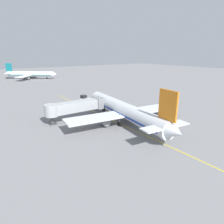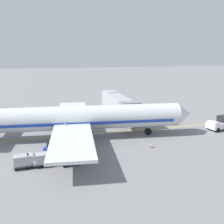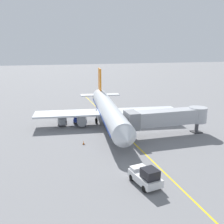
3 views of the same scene
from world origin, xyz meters
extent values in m
plane|color=slate|center=(0.00, 0.00, 0.00)|extent=(400.00, 400.00, 0.00)
cube|color=gold|center=(0.00, 0.00, 0.00)|extent=(0.24, 80.00, 0.01)
cylinder|color=silver|center=(1.45, -1.24, 3.29)|extent=(7.60, 32.21, 3.70)
cube|color=#193899|center=(1.45, -1.24, 2.82)|extent=(7.32, 29.68, 0.44)
cone|color=silver|center=(3.56, 15.83, 3.29)|extent=(3.89, 2.83, 3.63)
cube|color=black|center=(3.34, 14.05, 3.93)|extent=(2.89, 1.43, 0.60)
cube|color=silver|center=(1.33, -2.23, 2.64)|extent=(30.41, 8.85, 0.36)
cylinder|color=gray|center=(-4.03, -0.76, 1.39)|extent=(2.38, 3.42, 2.00)
cylinder|color=gray|center=(6.88, -2.11, 1.39)|extent=(2.38, 3.42, 2.00)
cylinder|color=black|center=(2.83, 9.88, 0.55)|extent=(0.58, 1.15, 1.10)
cylinder|color=gray|center=(2.83, 9.88, 2.10)|extent=(0.24, 0.24, 2.00)
cylinder|color=black|center=(-1.08, -2.94, 0.55)|extent=(0.58, 1.15, 1.10)
cylinder|color=gray|center=(-1.08, -2.94, 2.10)|extent=(0.24, 0.24, 2.00)
cylinder|color=black|center=(3.49, -3.51, 0.55)|extent=(0.58, 1.15, 1.10)
cylinder|color=gray|center=(3.49, -3.51, 2.10)|extent=(0.24, 0.24, 2.00)
cube|color=#A8AAAF|center=(-6.55, 7.75, 3.49)|extent=(14.10, 2.80, 2.60)
cube|color=gray|center=(-0.30, 7.75, 3.49)|extent=(2.00, 3.50, 2.99)
cylinder|color=#A8AAAF|center=(-13.60, 7.75, 3.49)|extent=(3.36, 3.36, 2.86)
cylinder|color=#4C4C51|center=(-13.60, 7.75, 1.09)|extent=(0.70, 0.70, 2.19)
cube|color=#38383A|center=(-13.60, 7.75, 0.08)|extent=(1.80, 1.80, 0.16)
cube|color=silver|center=(3.63, 22.93, 0.85)|extent=(2.91, 4.71, 0.90)
cube|color=black|center=(3.46, 23.90, 1.85)|extent=(1.94, 2.10, 1.10)
cube|color=silver|center=(3.89, 21.41, 1.48)|extent=(2.03, 1.40, 0.36)
cylinder|color=black|center=(4.79, 21.68, 0.40)|extent=(0.48, 0.85, 0.80)
cylinder|color=black|center=(2.95, 21.36, 0.40)|extent=(0.48, 0.85, 0.80)
cylinder|color=black|center=(2.47, 24.18, 0.40)|extent=(0.48, 0.85, 0.80)
cube|color=silver|center=(10.15, -7.77, 0.63)|extent=(1.33, 2.56, 0.70)
cube|color=silver|center=(10.12, -7.08, 1.20)|extent=(1.07, 1.10, 0.44)
cube|color=black|center=(10.19, -8.46, 1.30)|extent=(0.85, 0.20, 0.64)
cylinder|color=black|center=(10.15, -7.64, 1.28)|extent=(0.09, 0.27, 0.54)
cylinder|color=black|center=(9.57, -6.92, 0.28)|extent=(0.23, 0.57, 0.56)
cylinder|color=black|center=(10.65, -6.87, 0.28)|extent=(0.23, 0.57, 0.56)
cylinder|color=black|center=(9.66, -8.67, 0.28)|extent=(0.23, 0.57, 0.56)
cylinder|color=black|center=(10.74, -8.62, 0.28)|extent=(0.23, 0.57, 0.56)
cube|color=#1E339E|center=(7.13, -5.38, 0.63)|extent=(2.29, 2.76, 0.70)
cube|color=#1E339E|center=(7.47, -4.78, 1.20)|extent=(1.41, 1.42, 0.44)
cube|color=black|center=(6.78, -5.97, 1.30)|extent=(0.81, 0.56, 0.64)
cylinder|color=black|center=(7.19, -5.27, 1.28)|extent=(0.20, 0.27, 0.54)
cylinder|color=black|center=(7.10, -4.35, 0.28)|extent=(0.45, 0.58, 0.56)
cylinder|color=black|center=(8.03, -4.89, 0.28)|extent=(0.45, 0.58, 0.56)
cylinder|color=black|center=(6.22, -5.86, 0.28)|extent=(0.45, 0.58, 0.56)
cylinder|color=black|center=(7.15, -6.40, 0.28)|extent=(0.45, 0.58, 0.56)
cube|color=#4C4C51|center=(10.83, -3.66, 0.42)|extent=(1.51, 2.32, 0.12)
cube|color=#999EA3|center=(10.83, -3.66, 1.03)|extent=(1.43, 2.20, 1.10)
cylinder|color=#4C4C51|center=(10.69, -2.21, 0.41)|extent=(0.14, 0.70, 0.07)
cylinder|color=black|center=(10.20, -2.89, 0.18)|extent=(0.15, 0.37, 0.36)
cylinder|color=black|center=(11.30, -2.78, 0.18)|extent=(0.15, 0.37, 0.36)
cylinder|color=black|center=(10.36, -4.53, 0.18)|extent=(0.15, 0.37, 0.36)
cylinder|color=black|center=(11.46, -4.42, 0.18)|extent=(0.15, 0.37, 0.36)
cube|color=#4C4C51|center=(10.31, -6.53, 0.42)|extent=(1.51, 2.32, 0.12)
cube|color=#999EA3|center=(10.31, -6.53, 1.03)|extent=(1.43, 2.20, 1.10)
cylinder|color=#4C4C51|center=(10.17, -5.09, 0.41)|extent=(0.14, 0.70, 0.07)
cylinder|color=black|center=(9.68, -5.76, 0.18)|extent=(0.15, 0.37, 0.36)
cylinder|color=black|center=(10.78, -5.65, 0.18)|extent=(0.15, 0.37, 0.36)
cylinder|color=black|center=(9.84, -7.40, 0.18)|extent=(0.15, 0.37, 0.36)
cylinder|color=black|center=(10.94, -7.30, 0.18)|extent=(0.15, 0.37, 0.36)
cube|color=#4C4C51|center=(10.28, -8.97, 0.42)|extent=(1.51, 2.32, 0.12)
cube|color=#999EA3|center=(10.28, -8.97, 1.03)|extent=(1.43, 2.20, 1.10)
cylinder|color=#4C4C51|center=(10.13, -7.52, 0.41)|extent=(0.14, 0.70, 0.07)
cylinder|color=black|center=(9.64, -8.20, 0.18)|extent=(0.15, 0.37, 0.36)
cylinder|color=black|center=(10.74, -8.09, 0.18)|extent=(0.15, 0.37, 0.36)
cylinder|color=black|center=(9.81, -9.84, 0.18)|extent=(0.15, 0.37, 0.36)
cylinder|color=black|center=(10.91, -9.73, 0.18)|extent=(0.15, 0.37, 0.36)
cylinder|color=#232328|center=(6.18, -1.64, 0.42)|extent=(0.15, 0.15, 0.85)
cylinder|color=#232328|center=(6.26, -1.46, 0.42)|extent=(0.15, 0.15, 0.85)
cube|color=orange|center=(6.22, -1.55, 1.15)|extent=(0.37, 0.44, 0.60)
cylinder|color=orange|center=(6.12, -1.78, 1.10)|extent=(0.17, 0.24, 0.57)
cylinder|color=orange|center=(6.32, -1.32, 1.10)|extent=(0.17, 0.24, 0.57)
sphere|color=tan|center=(6.22, -1.55, 1.58)|extent=(0.22, 0.22, 0.22)
cube|color=red|center=(6.22, -1.55, 1.60)|extent=(0.18, 0.27, 0.10)
cube|color=black|center=(8.33, 8.01, 0.02)|extent=(0.36, 0.36, 0.04)
cone|color=orange|center=(8.33, 8.01, 0.32)|extent=(0.30, 0.30, 0.55)
cylinder|color=white|center=(8.33, 8.01, 0.34)|extent=(0.21, 0.21, 0.06)
camera|label=1|loc=(-28.35, -38.20, 16.91)|focal=31.85mm
camera|label=2|loc=(38.61, -6.24, 12.94)|focal=39.84mm
camera|label=3|loc=(15.12, 48.39, 15.84)|focal=41.35mm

